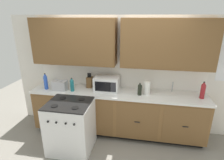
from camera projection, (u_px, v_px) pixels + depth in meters
name	position (u px, v px, depth m)	size (l,w,h in m)	color
ground_plane	(114.00, 141.00, 3.60)	(8.50, 8.50, 0.00)	gray
wall_unit	(119.00, 55.00, 3.51)	(4.60, 0.40, 2.37)	white
counter_run	(117.00, 112.00, 3.71)	(3.43, 0.64, 0.94)	black
stove_range	(71.00, 126.00, 3.26)	(0.76, 0.68, 0.95)	white
microwave	(107.00, 83.00, 3.60)	(0.48, 0.37, 0.28)	white
toaster	(60.00, 85.00, 3.63)	(0.28, 0.18, 0.19)	#B7B7BC
knife_block	(90.00, 82.00, 3.76)	(0.11, 0.14, 0.31)	brown
sink_faucet	(172.00, 87.00, 3.54)	(0.02, 0.02, 0.20)	#B2B5BA
paper_towel_roll	(147.00, 88.00, 3.41)	(0.12, 0.12, 0.26)	white
bottle_blue	(46.00, 81.00, 3.65)	(0.08, 0.08, 0.33)	blue
bottle_dark	(140.00, 89.00, 3.38)	(0.08, 0.08, 0.24)	black
bottle_red	(203.00, 90.00, 3.23)	(0.08, 0.08, 0.32)	maroon
bottle_teal	(72.00, 85.00, 3.56)	(0.08, 0.08, 0.27)	#1E707A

